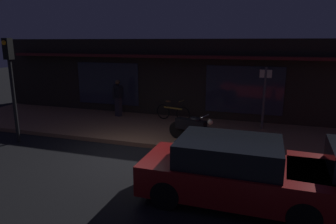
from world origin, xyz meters
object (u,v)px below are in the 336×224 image
object	(u,v)px
motorcycle	(192,127)
parked_car_near	(233,171)
bicycle_parked	(173,112)
person_photographer	(118,97)
traffic_light_pole	(11,72)
sign_post	(264,94)

from	to	relation	value
motorcycle	parked_car_near	distance (m)	3.75
bicycle_parked	person_photographer	size ratio (longest dim) A/B	0.97
motorcycle	bicycle_parked	world-z (taller)	motorcycle
motorcycle	parked_car_near	bearing A→B (deg)	-62.57
person_photographer	traffic_light_pole	distance (m)	4.68
motorcycle	parked_car_near	size ratio (longest dim) A/B	0.40
bicycle_parked	sign_post	xyz separation A→B (m)	(3.70, -0.13, 1.00)
traffic_light_pole	parked_car_near	bearing A→B (deg)	-13.06
motorcycle	bicycle_parked	distance (m)	2.84
bicycle_parked	person_photographer	xyz separation A→B (m)	(-2.60, 0.01, 0.52)
bicycle_parked	motorcycle	bearing A→B (deg)	-59.92
motorcycle	person_photographer	size ratio (longest dim) A/B	1.00
traffic_light_pole	parked_car_near	world-z (taller)	traffic_light_pole
parked_car_near	bicycle_parked	bearing A→B (deg)	118.57
traffic_light_pole	parked_car_near	distance (m)	8.07
bicycle_parked	traffic_light_pole	xyz separation A→B (m)	(-4.53, -4.00, 1.97)
motorcycle	traffic_light_pole	distance (m)	6.41
person_photographer	traffic_light_pole	xyz separation A→B (m)	(-1.93, -4.01, 1.45)
parked_car_near	motorcycle	bearing A→B (deg)	117.43
person_photographer	parked_car_near	distance (m)	8.16
traffic_light_pole	person_photographer	bearing A→B (deg)	64.28
person_photographer	parked_car_near	bearing A→B (deg)	-45.21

